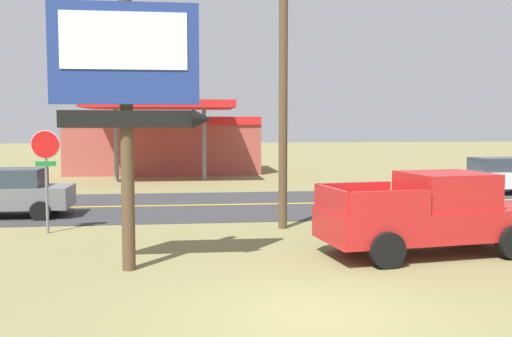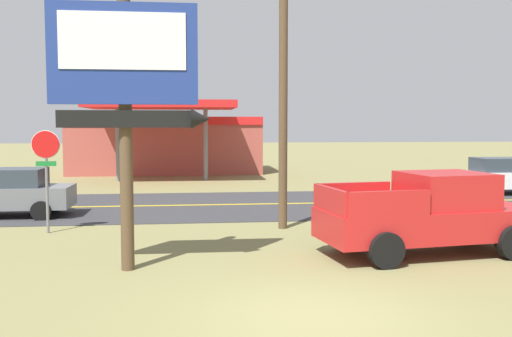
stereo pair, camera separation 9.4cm
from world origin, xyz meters
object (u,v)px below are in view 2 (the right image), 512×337
Objects in this scene: gas_station at (167,143)px; motel_sign at (127,81)px; car_white_near_lane at (501,176)px; utility_pole at (283,73)px; car_grey_mid_lane at (9,192)px; pickup_red_parked_on_lawn at (430,214)px; stop_sign at (46,163)px.

motel_sign is at bearing -89.32° from gas_station.
car_white_near_lane is at bearing 37.92° from motel_sign.
gas_station is (-4.31, 20.72, -2.69)m from utility_pole.
car_white_near_lane is at bearing 32.89° from utility_pole.
motel_sign is at bearing -57.97° from car_grey_mid_lane.
gas_station is 25.56m from pickup_red_parked_on_lawn.
car_white_near_lane is at bearing -41.58° from gas_station.
utility_pole reaches higher than car_white_near_lane.
motel_sign is at bearing -142.08° from car_white_near_lane.
stop_sign is 0.25× the size of gas_station.
stop_sign is at bearing 179.88° from utility_pole.
stop_sign reaches higher than car_white_near_lane.
car_grey_mid_lane is (-11.80, 6.89, -0.13)m from pickup_red_parked_on_lawn.
motel_sign reaches higher than car_grey_mid_lane.
car_grey_mid_lane is at bearing 122.03° from motel_sign.
stop_sign reaches higher than car_grey_mid_lane.
utility_pole reaches higher than car_grey_mid_lane.
utility_pole is at bearing -147.11° from car_white_near_lane.
car_white_near_lane is 20.25m from car_grey_mid_lane.
stop_sign is 0.54× the size of pickup_red_parked_on_lawn.
motel_sign is 9.63m from car_grey_mid_lane.
pickup_red_parked_on_lawn is at bearing -51.72° from utility_pole.
motel_sign is 0.68× the size of utility_pole.
car_white_near_lane is (8.05, 10.89, -0.13)m from pickup_red_parked_on_lawn.
utility_pole reaches higher than stop_sign.
utility_pole is at bearing 128.28° from pickup_red_parked_on_lawn.
gas_station is 2.86× the size of car_white_near_lane.
motel_sign is 6.12m from utility_pole.
gas_station is at bearing 90.68° from motel_sign.
stop_sign is at bearing -158.26° from car_white_near_lane.
gas_station reaches higher than car_white_near_lane.
motel_sign is 1.40× the size of car_white_near_lane.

